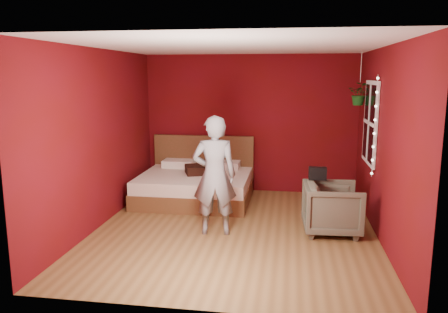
% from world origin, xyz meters
% --- Properties ---
extents(floor, '(4.50, 4.50, 0.00)m').
position_xyz_m(floor, '(0.00, 0.00, 0.00)').
color(floor, brown).
rests_on(floor, ground).
extents(room_walls, '(4.04, 4.54, 2.62)m').
position_xyz_m(room_walls, '(0.00, 0.00, 1.68)').
color(room_walls, '#5B0914').
rests_on(room_walls, ground).
extents(window, '(0.05, 0.97, 1.27)m').
position_xyz_m(window, '(1.97, 0.90, 1.50)').
color(window, white).
rests_on(window, room_walls).
extents(fairy_lights, '(0.04, 0.04, 1.45)m').
position_xyz_m(fairy_lights, '(1.94, 0.37, 1.50)').
color(fairy_lights, silver).
rests_on(fairy_lights, room_walls).
extents(bed, '(1.94, 1.65, 1.07)m').
position_xyz_m(bed, '(-0.89, 1.47, 0.28)').
color(bed, brown).
rests_on(bed, ground).
extents(person, '(0.67, 0.50, 1.68)m').
position_xyz_m(person, '(-0.26, -0.18, 0.84)').
color(person, gray).
rests_on(person, ground).
extents(armchair, '(0.83, 0.81, 0.72)m').
position_xyz_m(armchair, '(1.38, 0.10, 0.36)').
color(armchair, '#61614C').
rests_on(armchair, ground).
extents(handbag, '(0.26, 0.13, 0.18)m').
position_xyz_m(handbag, '(1.17, 0.32, 0.81)').
color(handbag, black).
rests_on(handbag, armchair).
extents(throw_pillow, '(0.54, 0.54, 0.15)m').
position_xyz_m(throw_pillow, '(-0.85, 1.42, 0.56)').
color(throw_pillow, black).
rests_on(throw_pillow, bed).
extents(hanging_plant, '(0.42, 0.40, 0.88)m').
position_xyz_m(hanging_plant, '(1.88, 1.54, 1.91)').
color(hanging_plant, silver).
rests_on(hanging_plant, room_walls).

